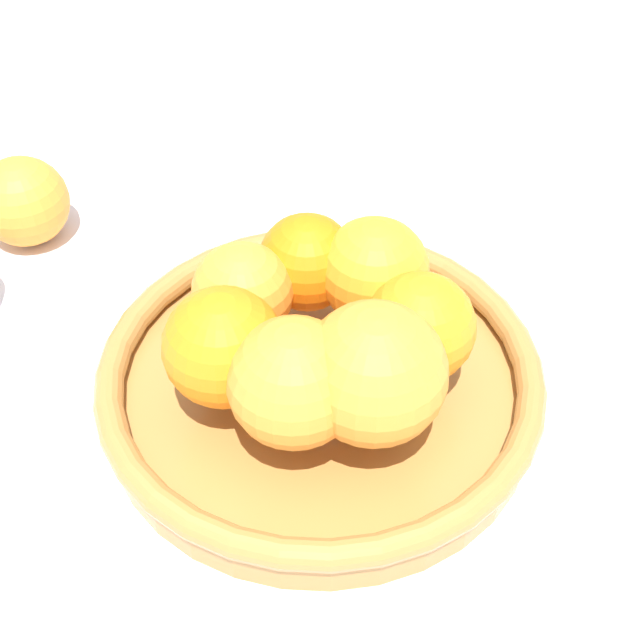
% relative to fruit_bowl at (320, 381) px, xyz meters
% --- Properties ---
extents(ground_plane, '(4.00, 4.00, 0.00)m').
position_rel_fruit_bowl_xyz_m(ground_plane, '(0.00, 0.00, -0.02)').
color(ground_plane, silver).
extents(fruit_bowl, '(0.28, 0.28, 0.04)m').
position_rel_fruit_bowl_xyz_m(fruit_bowl, '(0.00, 0.00, 0.00)').
color(fruit_bowl, '#A57238').
rests_on(fruit_bowl, ground_plane).
extents(orange_pile, '(0.19, 0.19, 0.08)m').
position_rel_fruit_bowl_xyz_m(orange_pile, '(-0.01, -0.00, 0.06)').
color(orange_pile, orange).
rests_on(orange_pile, fruit_bowl).
extents(stray_orange, '(0.07, 0.07, 0.07)m').
position_rel_fruit_bowl_xyz_m(stray_orange, '(0.22, 0.18, 0.02)').
color(stray_orange, orange).
rests_on(stray_orange, ground_plane).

